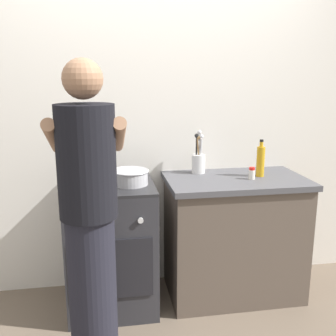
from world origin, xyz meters
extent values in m
plane|color=#6B5B4C|center=(0.00, 0.00, 0.00)|extent=(6.00, 6.00, 0.00)
cube|color=silver|center=(0.20, 0.50, 1.25)|extent=(3.20, 0.10, 2.50)
cube|color=brown|center=(0.55, 0.15, 0.43)|extent=(0.96, 0.56, 0.86)
cube|color=#4C4C51|center=(0.55, 0.15, 0.88)|extent=(1.00, 0.60, 0.04)
cube|color=#2D2D33|center=(-0.35, 0.15, 0.44)|extent=(0.60, 0.60, 0.88)
cube|color=#232326|center=(-0.35, 0.15, 0.89)|extent=(0.60, 0.60, 0.02)
cube|color=black|center=(-0.35, -0.16, 0.42)|extent=(0.51, 0.01, 0.40)
cylinder|color=silver|center=(-0.53, -0.16, 0.74)|extent=(0.04, 0.01, 0.04)
cylinder|color=silver|center=(-0.35, -0.16, 0.74)|extent=(0.04, 0.01, 0.04)
cylinder|color=silver|center=(-0.17, -0.16, 0.74)|extent=(0.04, 0.01, 0.04)
cylinder|color=#38383D|center=(-0.49, 0.16, 0.96)|extent=(0.19, 0.19, 0.12)
cube|color=black|center=(-0.60, 0.16, 1.01)|extent=(0.04, 0.02, 0.01)
cube|color=black|center=(-0.38, 0.16, 1.01)|extent=(0.04, 0.02, 0.01)
cylinder|color=#B7B7BC|center=(-0.21, 0.11, 0.95)|extent=(0.24, 0.24, 0.10)
torus|color=#B7B7BC|center=(-0.21, 0.11, 0.99)|extent=(0.25, 0.25, 0.01)
cylinder|color=silver|center=(0.32, 0.34, 0.97)|extent=(0.10, 0.10, 0.14)
cylinder|color=silver|center=(0.34, 0.34, 1.04)|extent=(0.02, 0.05, 0.24)
sphere|color=silver|center=(0.34, 0.34, 1.18)|extent=(0.03, 0.03, 0.03)
cylinder|color=silver|center=(0.32, 0.35, 1.05)|extent=(0.03, 0.03, 0.28)
sphere|color=silver|center=(0.32, 0.35, 1.21)|extent=(0.03, 0.03, 0.03)
cylinder|color=#B7BABF|center=(0.32, 0.35, 1.04)|extent=(0.05, 0.04, 0.22)
sphere|color=#B7BABF|center=(0.32, 0.35, 1.16)|extent=(0.03, 0.03, 0.03)
cylinder|color=black|center=(0.30, 0.35, 1.05)|extent=(0.02, 0.04, 0.25)
sphere|color=black|center=(0.30, 0.35, 1.18)|extent=(0.03, 0.03, 0.03)
cylinder|color=#9E7547|center=(0.32, 0.34, 1.04)|extent=(0.04, 0.03, 0.23)
sphere|color=#9E7547|center=(0.32, 0.34, 1.17)|extent=(0.03, 0.03, 0.03)
cylinder|color=silver|center=(0.65, 0.10, 0.93)|extent=(0.04, 0.04, 0.07)
cylinder|color=red|center=(0.65, 0.10, 0.98)|extent=(0.04, 0.04, 0.02)
cylinder|color=gold|center=(0.74, 0.17, 1.01)|extent=(0.06, 0.06, 0.22)
cylinder|color=gold|center=(0.74, 0.17, 1.14)|extent=(0.03, 0.03, 0.04)
cylinder|color=black|center=(0.74, 0.17, 1.16)|extent=(0.03, 0.03, 0.02)
cylinder|color=black|center=(-0.47, -0.47, 0.45)|extent=(0.26, 0.26, 0.90)
cylinder|color=black|center=(-0.47, -0.47, 1.19)|extent=(0.30, 0.30, 0.58)
sphere|color=#A07254|center=(-0.47, -0.47, 1.60)|extent=(0.20, 0.20, 0.20)
cylinder|color=#A07254|center=(-0.64, -0.33, 1.30)|extent=(0.07, 0.41, 0.24)
cylinder|color=#A07254|center=(-0.30, -0.33, 1.30)|extent=(0.07, 0.41, 0.24)
camera|label=1|loc=(-0.38, -2.45, 1.62)|focal=42.15mm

